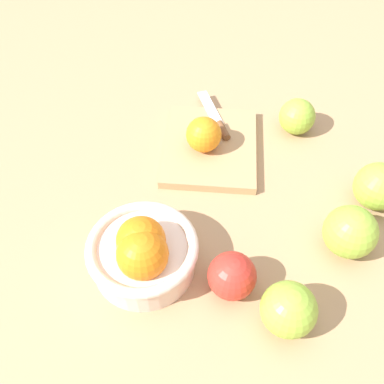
{
  "coord_description": "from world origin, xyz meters",
  "views": [
    {
      "loc": [
        -0.49,
        -0.01,
        0.58
      ],
      "look_at": [
        -0.04,
        0.1,
        0.04
      ],
      "focal_mm": 40.69,
      "sensor_mm": 36.0,
      "label": 1
    }
  ],
  "objects": [
    {
      "name": "apple_front_left_2",
      "position": [
        -0.21,
        -0.08,
        0.04
      ],
      "size": [
        0.08,
        0.08,
        0.08
      ],
      "primitive_type": "sphere",
      "color": "#8EB738",
      "rests_on": "ground_plane"
    },
    {
      "name": "cutting_board",
      "position": [
        0.1,
        0.09,
        0.01
      ],
      "size": [
        0.23,
        0.2,
        0.02
      ],
      "primitive_type": "cube",
      "rotation": [
        0.0,
        0.0,
        0.15
      ],
      "color": "tan",
      "rests_on": "ground_plane"
    },
    {
      "name": "knife",
      "position": [
        0.16,
        0.09,
        0.02
      ],
      "size": [
        0.14,
        0.09,
        0.01
      ],
      "color": "silver",
      "rests_on": "cutting_board"
    },
    {
      "name": "apple_front_right_2",
      "position": [
        0.19,
        -0.06,
        0.04
      ],
      "size": [
        0.07,
        0.07,
        0.07
      ],
      "primitive_type": "sphere",
      "color": "#8EB738",
      "rests_on": "ground_plane"
    },
    {
      "name": "orange_on_board",
      "position": [
        0.09,
        0.1,
        0.05
      ],
      "size": [
        0.07,
        0.07,
        0.07
      ],
      "primitive_type": "sphere",
      "color": "orange",
      "rests_on": "cutting_board"
    },
    {
      "name": "ground_plane",
      "position": [
        0.0,
        0.0,
        0.0
      ],
      "size": [
        2.4,
        2.4,
        0.0
      ],
      "primitive_type": "plane",
      "color": "tan"
    },
    {
      "name": "apple_front_left",
      "position": [
        -0.06,
        -0.16,
        0.04
      ],
      "size": [
        0.08,
        0.08,
        0.08
      ],
      "primitive_type": "sphere",
      "color": "#8EB738",
      "rests_on": "ground_plane"
    },
    {
      "name": "apple_mid_left",
      "position": [
        -0.18,
        0.01,
        0.04
      ],
      "size": [
        0.07,
        0.07,
        0.07
      ],
      "primitive_type": "sphere",
      "color": "red",
      "rests_on": "ground_plane"
    },
    {
      "name": "bowl",
      "position": [
        -0.17,
        0.14,
        0.04
      ],
      "size": [
        0.17,
        0.17,
        0.1
      ],
      "color": "beige",
      "rests_on": "ground_plane"
    },
    {
      "name": "apple_front_right",
      "position": [
        0.04,
        -0.2,
        0.04
      ],
      "size": [
        0.08,
        0.08,
        0.08
      ],
      "primitive_type": "sphere",
      "color": "#8EB738",
      "rests_on": "ground_plane"
    }
  ]
}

